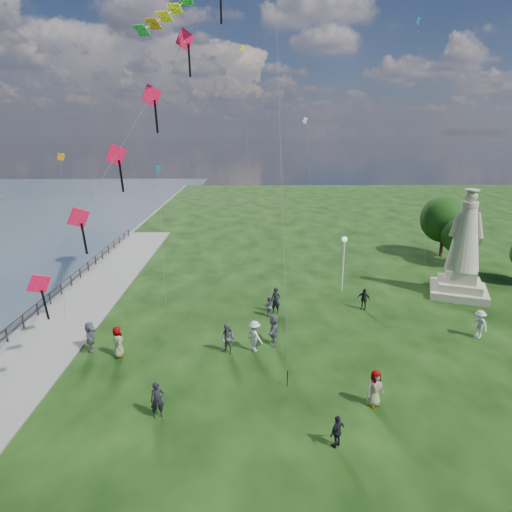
{
  "coord_description": "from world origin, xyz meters",
  "views": [
    {
      "loc": [
        -1.49,
        -16.11,
        12.47
      ],
      "look_at": [
        -1.0,
        8.0,
        5.5
      ],
      "focal_mm": 30.0,
      "sensor_mm": 36.0,
      "label": 1
    }
  ],
  "objects_px": {
    "person_7": "(269,306)",
    "person_10": "(118,342)",
    "person_8": "(479,324)",
    "person_2": "(255,336)",
    "lamppost": "(344,252)",
    "person_3": "(337,431)",
    "statue": "(463,257)",
    "person_5": "(90,336)",
    "person_6": "(276,300)",
    "person_0": "(157,400)",
    "person_4": "(375,388)",
    "person_9": "(364,299)",
    "person_11": "(274,330)",
    "person_1": "(228,339)"
  },
  "relations": [
    {
      "from": "person_7",
      "to": "person_10",
      "type": "distance_m",
      "value": 10.53
    },
    {
      "from": "person_7",
      "to": "person_8",
      "type": "distance_m",
      "value": 13.54
    },
    {
      "from": "person_2",
      "to": "lamppost",
      "type": "bearing_deg",
      "value": -80.41
    },
    {
      "from": "person_3",
      "to": "person_10",
      "type": "xyz_separation_m",
      "value": [
        -11.11,
        7.62,
        0.21
      ]
    },
    {
      "from": "statue",
      "to": "person_10",
      "type": "xyz_separation_m",
      "value": [
        -24.29,
        -9.33,
        -2.25
      ]
    },
    {
      "from": "person_3",
      "to": "person_10",
      "type": "relative_size",
      "value": 0.78
    },
    {
      "from": "person_5",
      "to": "person_6",
      "type": "bearing_deg",
      "value": -74.29
    },
    {
      "from": "person_0",
      "to": "person_7",
      "type": "bearing_deg",
      "value": 42.85
    },
    {
      "from": "person_4",
      "to": "person_9",
      "type": "relative_size",
      "value": 1.14
    },
    {
      "from": "person_0",
      "to": "statue",
      "type": "bearing_deg",
      "value": 15.04
    },
    {
      "from": "lamppost",
      "to": "person_6",
      "type": "xyz_separation_m",
      "value": [
        -5.67,
        -4.18,
        -2.36
      ]
    },
    {
      "from": "statue",
      "to": "person_7",
      "type": "height_order",
      "value": "statue"
    },
    {
      "from": "person_4",
      "to": "person_6",
      "type": "bearing_deg",
      "value": 87.62
    },
    {
      "from": "person_4",
      "to": "person_11",
      "type": "xyz_separation_m",
      "value": [
        -4.39,
        6.19,
        0.06
      ]
    },
    {
      "from": "person_3",
      "to": "person_7",
      "type": "relative_size",
      "value": 0.98
    },
    {
      "from": "statue",
      "to": "person_9",
      "type": "relative_size",
      "value": 5.25
    },
    {
      "from": "person_3",
      "to": "person_4",
      "type": "xyz_separation_m",
      "value": [
        2.33,
        2.74,
        0.19
      ]
    },
    {
      "from": "statue",
      "to": "person_8",
      "type": "xyz_separation_m",
      "value": [
        -2.28,
        -7.38,
        -2.27
      ]
    },
    {
      "from": "lamppost",
      "to": "person_10",
      "type": "height_order",
      "value": "lamppost"
    },
    {
      "from": "person_2",
      "to": "person_5",
      "type": "relative_size",
      "value": 1.02
    },
    {
      "from": "person_0",
      "to": "person_3",
      "type": "relative_size",
      "value": 1.21
    },
    {
      "from": "person_0",
      "to": "person_2",
      "type": "xyz_separation_m",
      "value": [
        4.49,
        6.09,
        0.07
      ]
    },
    {
      "from": "person_10",
      "to": "lamppost",
      "type": "bearing_deg",
      "value": -81.76
    },
    {
      "from": "person_1",
      "to": "person_6",
      "type": "height_order",
      "value": "person_6"
    },
    {
      "from": "person_4",
      "to": "person_1",
      "type": "bearing_deg",
      "value": 122.06
    },
    {
      "from": "person_1",
      "to": "person_5",
      "type": "relative_size",
      "value": 1.01
    },
    {
      "from": "statue",
      "to": "person_3",
      "type": "relative_size",
      "value": 5.81
    },
    {
      "from": "person_5",
      "to": "person_10",
      "type": "relative_size",
      "value": 0.99
    },
    {
      "from": "person_9",
      "to": "person_8",
      "type": "bearing_deg",
      "value": -8.97
    },
    {
      "from": "person_7",
      "to": "person_10",
      "type": "height_order",
      "value": "person_10"
    },
    {
      "from": "person_6",
      "to": "person_10",
      "type": "relative_size",
      "value": 1.03
    },
    {
      "from": "person_3",
      "to": "person_8",
      "type": "bearing_deg",
      "value": -179.26
    },
    {
      "from": "person_3",
      "to": "person_4",
      "type": "relative_size",
      "value": 0.79
    },
    {
      "from": "statue",
      "to": "person_4",
      "type": "xyz_separation_m",
      "value": [
        -10.86,
        -14.2,
        -2.26
      ]
    },
    {
      "from": "person_11",
      "to": "person_4",
      "type": "bearing_deg",
      "value": 42.45
    },
    {
      "from": "person_11",
      "to": "statue",
      "type": "bearing_deg",
      "value": 124.85
    },
    {
      "from": "person_4",
      "to": "person_5",
      "type": "height_order",
      "value": "person_5"
    },
    {
      "from": "person_4",
      "to": "person_0",
      "type": "bearing_deg",
      "value": 161.47
    },
    {
      "from": "person_3",
      "to": "person_8",
      "type": "height_order",
      "value": "person_8"
    },
    {
      "from": "person_7",
      "to": "person_0",
      "type": "bearing_deg",
      "value": 76.93
    },
    {
      "from": "person_6",
      "to": "person_11",
      "type": "height_order",
      "value": "person_11"
    },
    {
      "from": "statue",
      "to": "person_7",
      "type": "distance_m",
      "value": 15.98
    },
    {
      "from": "lamppost",
      "to": "person_3",
      "type": "bearing_deg",
      "value": -102.72
    },
    {
      "from": "person_2",
      "to": "person_3",
      "type": "distance_m",
      "value": 8.79
    },
    {
      "from": "lamppost",
      "to": "person_9",
      "type": "distance_m",
      "value": 4.5
    },
    {
      "from": "person_9",
      "to": "lamppost",
      "type": "bearing_deg",
      "value": 130.82
    },
    {
      "from": "person_10",
      "to": "person_0",
      "type": "bearing_deg",
      "value": -174.57
    },
    {
      "from": "person_11",
      "to": "person_0",
      "type": "bearing_deg",
      "value": -32.52
    },
    {
      "from": "statue",
      "to": "person_2",
      "type": "xyz_separation_m",
      "value": [
        -16.43,
        -8.78,
        -2.24
      ]
    },
    {
      "from": "person_0",
      "to": "person_5",
      "type": "height_order",
      "value": "person_5"
    }
  ]
}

